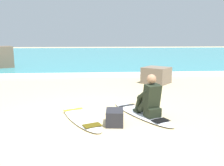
{
  "coord_description": "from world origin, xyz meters",
  "views": [
    {
      "loc": [
        0.06,
        -5.07,
        1.83
      ],
      "look_at": [
        0.6,
        1.71,
        0.55
      ],
      "focal_mm": 39.52,
      "sensor_mm": 36.0,
      "label": 1
    }
  ],
  "objects_px": {
    "shoreline_rock": "(156,75)",
    "beach_bag": "(115,117)",
    "surfboard_main": "(141,113)",
    "surfboard_spare_near": "(81,118)",
    "surfer_seated": "(150,100)"
  },
  "relations": [
    {
      "from": "surfboard_main",
      "to": "surfer_seated",
      "type": "height_order",
      "value": "surfer_seated"
    },
    {
      "from": "shoreline_rock",
      "to": "surfboard_spare_near",
      "type": "bearing_deg",
      "value": -124.01
    },
    {
      "from": "surfboard_main",
      "to": "surfboard_spare_near",
      "type": "xyz_separation_m",
      "value": [
        -1.41,
        -0.22,
        0.0
      ]
    },
    {
      "from": "surfboard_main",
      "to": "surfer_seated",
      "type": "distance_m",
      "value": 0.51
    },
    {
      "from": "surfboard_main",
      "to": "beach_bag",
      "type": "bearing_deg",
      "value": -137.3
    },
    {
      "from": "surfboard_main",
      "to": "shoreline_rock",
      "type": "height_order",
      "value": "shoreline_rock"
    },
    {
      "from": "surfer_seated",
      "to": "beach_bag",
      "type": "xyz_separation_m",
      "value": [
        -0.82,
        -0.36,
        -0.28
      ]
    },
    {
      "from": "surfboard_main",
      "to": "surfboard_spare_near",
      "type": "relative_size",
      "value": 1.07
    },
    {
      "from": "surfer_seated",
      "to": "shoreline_rock",
      "type": "relative_size",
      "value": 1.0
    },
    {
      "from": "surfboard_main",
      "to": "surfboard_spare_near",
      "type": "height_order",
      "value": "same"
    },
    {
      "from": "surfboard_main",
      "to": "shoreline_rock",
      "type": "bearing_deg",
      "value": 70.56
    },
    {
      "from": "surfboard_main",
      "to": "beach_bag",
      "type": "relative_size",
      "value": 4.68
    },
    {
      "from": "surfboard_spare_near",
      "to": "beach_bag",
      "type": "xyz_separation_m",
      "value": [
        0.72,
        -0.42,
        0.12
      ]
    },
    {
      "from": "surfer_seated",
      "to": "surfboard_main",
      "type": "bearing_deg",
      "value": 115.87
    },
    {
      "from": "shoreline_rock",
      "to": "beach_bag",
      "type": "distance_m",
      "value": 5.01
    }
  ]
}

